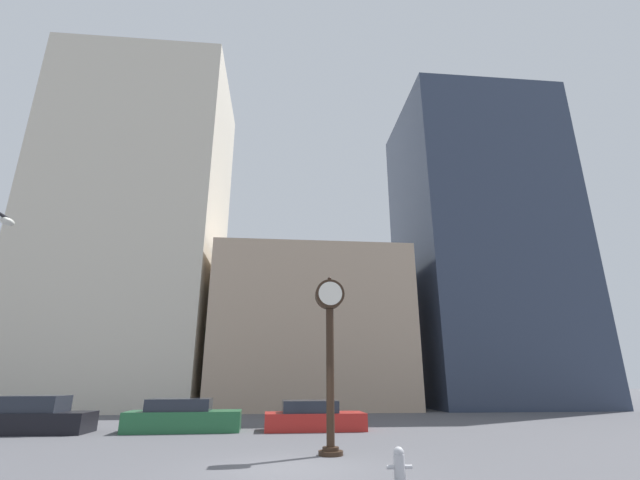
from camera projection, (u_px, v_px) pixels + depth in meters
The scene contains 9 objects.
ground_plane at pixel (290, 469), 10.29m from camera, with size 200.00×200.00×0.00m, color #515156.
building_tall_tower at pixel (137, 227), 36.37m from camera, with size 13.70×12.00×28.88m.
building_storefront_row at pixel (309, 331), 35.02m from camera, with size 14.69×12.00×11.77m.
building_glass_modern at pixel (480, 246), 38.84m from camera, with size 13.19×12.00×27.31m.
street_clock at pixel (330, 339), 13.17m from camera, with size 0.91×0.71×5.20m.
car_black at pixel (36, 418), 17.26m from camera, with size 4.14×1.75×1.44m.
car_green at pixel (183, 418), 17.90m from camera, with size 4.74×1.93×1.30m.
car_red at pixel (313, 418), 18.37m from camera, with size 4.31×1.90×1.21m.
fire_hydrant_near at pixel (399, 464), 9.01m from camera, with size 0.55×0.24×0.68m.
Camera 1 is at (-0.37, -11.52, 2.02)m, focal length 24.00 mm.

